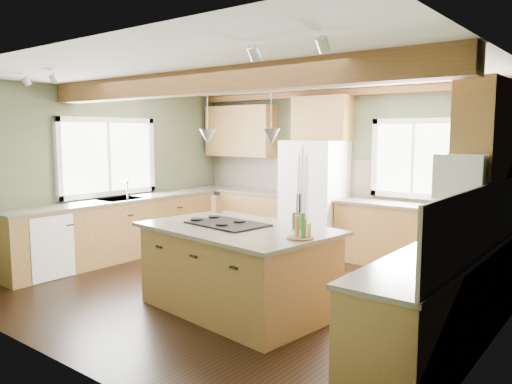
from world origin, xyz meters
The scene contains 37 objects.
floor centered at (0.00, 0.00, 0.00)m, with size 5.60×5.60×0.00m, color black.
ceiling centered at (0.00, 0.00, 2.60)m, with size 5.60×5.60×0.00m, color silver.
wall_back centered at (0.00, 2.50, 1.30)m, with size 5.60×5.60×0.00m, color #48523A.
wall_left centered at (-2.80, 0.00, 1.30)m, with size 5.00×5.00×0.00m, color #48523A.
wall_right centered at (2.80, 0.00, 1.30)m, with size 5.00×5.00×0.00m, color #48523A.
ceiling_beam centered at (0.00, -0.61, 2.47)m, with size 5.55×0.26×0.26m, color #513117.
soffit_trim centered at (0.00, 2.40, 2.54)m, with size 5.55×0.20×0.10m, color #513117.
backsplash_back centered at (0.00, 2.48, 1.21)m, with size 5.58×0.03×0.58m, color brown.
backsplash_right centered at (2.78, 0.05, 1.21)m, with size 0.03×3.70×0.58m, color brown.
base_cab_back_left centered at (-1.79, 2.20, 0.44)m, with size 2.02×0.60×0.88m, color brown.
counter_back_left centered at (-1.79, 2.20, 0.90)m, with size 2.06×0.64×0.04m, color #474134.
base_cab_back_right centered at (1.49, 2.20, 0.44)m, with size 2.62×0.60×0.88m, color brown.
counter_back_right centered at (1.49, 2.20, 0.90)m, with size 2.66×0.64×0.04m, color #474134.
base_cab_left centered at (-2.50, 0.05, 0.44)m, with size 0.60×3.70×0.88m, color brown.
counter_left centered at (-2.50, 0.05, 0.90)m, with size 0.64×3.74×0.04m, color #474134.
base_cab_right centered at (2.50, 0.05, 0.44)m, with size 0.60×3.70×0.88m, color brown.
counter_right centered at (2.50, 0.05, 0.90)m, with size 0.64×3.74×0.04m, color #474134.
upper_cab_back_left centered at (-1.99, 2.33, 1.95)m, with size 1.40×0.35×0.90m, color brown.
upper_cab_over_fridge centered at (-0.30, 2.33, 2.15)m, with size 0.96×0.35×0.70m, color brown.
upper_cab_right centered at (2.62, 0.90, 1.95)m, with size 0.35×2.20×0.90m, color brown.
upper_cab_back_corner centered at (2.30, 2.33, 1.95)m, with size 0.90×0.35×0.90m, color brown.
window_left centered at (-2.78, 0.05, 1.55)m, with size 0.04×1.60×1.05m, color white.
window_back centered at (1.15, 2.48, 1.55)m, with size 1.10×0.04×1.00m, color white.
sink centered at (-2.50, 0.05, 0.91)m, with size 0.50×0.65×0.03m, color #262628.
faucet centered at (-2.32, 0.05, 1.05)m, with size 0.02×0.02×0.28m, color #B2B2B7.
dishwasher centered at (-2.49, -1.25, 0.43)m, with size 0.60×0.60×0.84m, color white.
oven centered at (2.49, -1.25, 0.43)m, with size 0.60×0.72×0.84m, color white.
microwave centered at (2.58, -0.05, 1.55)m, with size 0.40×0.70×0.38m, color white.
pendant_left centered at (-0.08, -0.55, 1.88)m, with size 0.18×0.18×0.16m, color #B2B2B7.
pendant_right centered at (0.88, -0.67, 1.88)m, with size 0.18×0.18×0.16m, color #B2B2B7.
refrigerator centered at (-0.30, 2.12, 0.90)m, with size 0.90×0.74×1.80m, color white.
island centered at (0.40, -0.61, 0.44)m, with size 1.94×1.19×0.88m, color brown.
island_top centered at (0.40, -0.61, 0.90)m, with size 2.07×1.32×0.04m, color #474134.
cooktop centered at (0.24, -0.59, 0.93)m, with size 0.84×0.56×0.02m, color black.
knife_block centered at (-0.43, -0.02, 1.03)m, with size 0.13×0.10×0.22m, color brown.
utensil_crock centered at (0.97, -0.30, 1.00)m, with size 0.13×0.13×0.17m, color #403B33.
bottle_tray centered at (1.26, -0.71, 1.04)m, with size 0.26×0.26×0.24m, color brown, non-canonical shape.
Camera 1 is at (3.79, -4.64, 1.92)m, focal length 35.00 mm.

